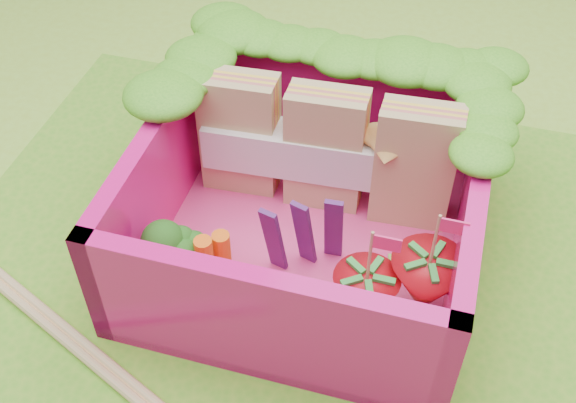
# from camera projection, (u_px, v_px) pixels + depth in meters

# --- Properties ---
(ground) EXTENTS (14.00, 14.00, 0.00)m
(ground) POSITION_uv_depth(u_px,v_px,m) (252.00, 285.00, 2.93)
(ground) COLOR #92BF35
(ground) RESTS_ON ground
(placemat) EXTENTS (2.60, 2.60, 0.03)m
(placemat) POSITION_uv_depth(u_px,v_px,m) (252.00, 282.00, 2.92)
(placemat) COLOR #5CAE27
(placemat) RESTS_ON ground
(bento_floor) EXTENTS (1.30, 1.30, 0.05)m
(bento_floor) POSITION_uv_depth(u_px,v_px,m) (308.00, 243.00, 3.01)
(bento_floor) COLOR #E23981
(bento_floor) RESTS_ON placemat
(bento_box) EXTENTS (1.30, 1.30, 0.55)m
(bento_box) POSITION_uv_depth(u_px,v_px,m) (309.00, 201.00, 2.83)
(bento_box) COLOR #E3137B
(bento_box) RESTS_ON placemat
(lettuce_ruffle) EXTENTS (1.43, 0.83, 0.11)m
(lettuce_ruffle) POSITION_uv_depth(u_px,v_px,m) (342.00, 61.00, 2.93)
(lettuce_ruffle) COLOR #35921A
(lettuce_ruffle) RESTS_ON bento_box
(sandwich_stack) EXTENTS (1.07, 0.23, 0.57)m
(sandwich_stack) POSITION_uv_depth(u_px,v_px,m) (327.00, 150.00, 2.97)
(sandwich_stack) COLOR #A27955
(sandwich_stack) RESTS_ON bento_floor
(broccoli) EXTENTS (0.34, 0.34, 0.25)m
(broccoli) POSITION_uv_depth(u_px,v_px,m) (177.00, 244.00, 2.74)
(broccoli) COLOR #648E44
(broccoli) RESTS_ON bento_floor
(carrot_sticks) EXTENTS (0.11, 0.14, 0.27)m
(carrot_sticks) POSITION_uv_depth(u_px,v_px,m) (213.00, 261.00, 2.75)
(carrot_sticks) COLOR orange
(carrot_sticks) RESTS_ON bento_floor
(purple_wedges) EXTENTS (0.28, 0.15, 0.38)m
(purple_wedges) POSITION_uv_depth(u_px,v_px,m) (304.00, 234.00, 2.76)
(purple_wedges) COLOR #431A5D
(purple_wedges) RESTS_ON bento_floor
(strawberry_left) EXTENTS (0.24, 0.24, 0.48)m
(strawberry_left) POSITION_uv_depth(u_px,v_px,m) (365.00, 298.00, 2.62)
(strawberry_left) COLOR red
(strawberry_left) RESTS_ON bento_floor
(strawberry_right) EXTENTS (0.28, 0.28, 0.52)m
(strawberry_right) POSITION_uv_depth(u_px,v_px,m) (425.00, 285.00, 2.64)
(strawberry_right) COLOR red
(strawberry_right) RESTS_ON bento_floor
(snap_peas) EXTENTS (0.61, 0.57, 0.05)m
(snap_peas) POSITION_uv_depth(u_px,v_px,m) (392.00, 299.00, 2.75)
(snap_peas) COLOR #52B639
(snap_peas) RESTS_ON bento_floor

